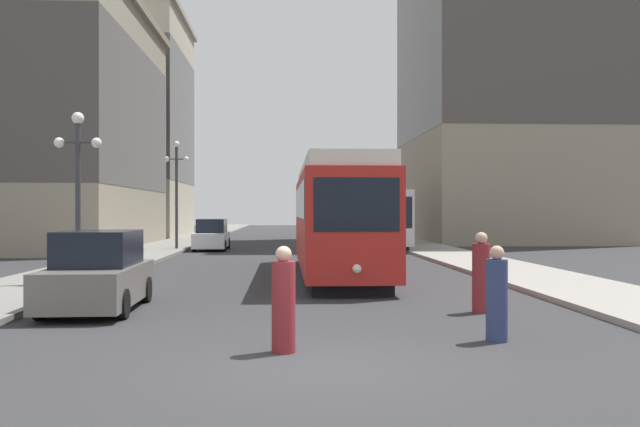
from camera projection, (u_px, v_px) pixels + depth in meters
ground_plane at (321, 367)px, 9.85m from camera, size 200.00×200.00×0.00m
sidewalk_left at (185, 241)px, 49.38m from camera, size 3.46×120.00×0.15m
sidewalk_right at (397, 241)px, 50.20m from camera, size 3.46×120.00×0.15m
streetcar at (336, 216)px, 23.99m from camera, size 2.68×13.64×3.89m
transit_bus at (375, 216)px, 42.55m from camera, size 2.59×12.71×3.45m
parked_car_left_near at (212, 236)px, 39.55m from camera, size 1.93×4.93×1.82m
parked_car_left_mid at (98, 274)px, 15.46m from camera, size 1.95×4.29×1.82m
pedestrian_crossing_near at (284, 303)px, 10.83m from camera, size 0.38×0.38×1.71m
pedestrian_crossing_far at (481, 275)px, 15.07m from camera, size 0.40×0.40×1.81m
pedestrian_on_sidewalk at (497, 297)px, 11.74m from camera, size 0.37×0.37×1.67m
lamp_post_left_near at (78, 170)px, 20.13m from camera, size 1.41×0.36×5.09m
lamp_post_left_far at (177, 179)px, 38.46m from camera, size 1.41×0.36×6.14m
building_left_corner at (111, 123)px, 59.75m from camera, size 13.24×14.90×19.72m
building_left_midblock at (14, 122)px, 41.60m from camera, size 15.90×19.15×15.18m
building_right_corner at (503, 26)px, 52.15m from camera, size 14.23×17.79×32.24m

